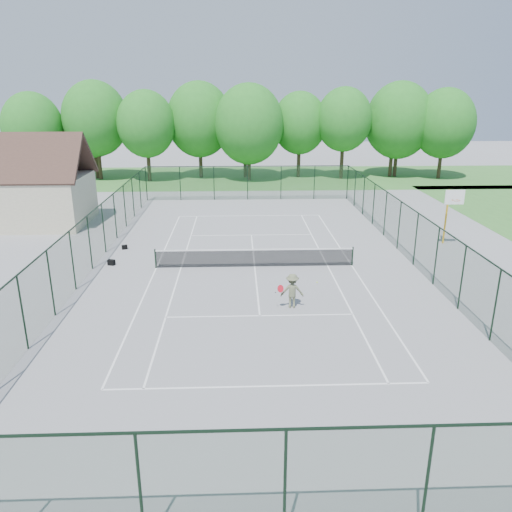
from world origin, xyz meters
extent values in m
plane|color=gray|center=(0.00, 0.00, 0.00)|extent=(140.00, 140.00, 0.00)
cube|color=#428236|center=(0.00, 30.00, 0.01)|extent=(80.00, 16.00, 0.01)
cube|color=white|center=(0.00, 11.88, 0.00)|extent=(10.97, 0.08, 0.01)
cube|color=white|center=(0.00, -11.88, 0.00)|extent=(10.97, 0.08, 0.01)
cube|color=white|center=(0.00, 6.40, 0.00)|extent=(8.23, 0.08, 0.01)
cube|color=white|center=(0.00, -6.40, 0.00)|extent=(8.23, 0.08, 0.01)
cube|color=white|center=(5.49, 0.00, 0.00)|extent=(0.08, 23.77, 0.01)
cube|color=white|center=(-5.49, 0.00, 0.00)|extent=(0.08, 23.77, 0.01)
cube|color=white|center=(4.12, 0.00, 0.00)|extent=(0.08, 23.77, 0.01)
cube|color=white|center=(-4.12, 0.00, 0.00)|extent=(0.08, 23.77, 0.01)
cube|color=white|center=(0.00, 0.00, 0.00)|extent=(0.08, 12.80, 0.01)
cylinder|color=black|center=(-5.50, 0.00, 0.55)|extent=(0.08, 0.08, 1.10)
cylinder|color=black|center=(5.50, 0.00, 0.55)|extent=(0.08, 0.08, 1.10)
cube|color=black|center=(0.00, 0.00, 0.50)|extent=(11.00, 0.02, 0.96)
cube|color=white|center=(0.00, 0.00, 1.00)|extent=(11.00, 0.05, 0.07)
cube|color=#193D20|center=(0.00, 18.00, 1.50)|extent=(18.00, 0.02, 3.00)
cube|color=#193D20|center=(0.00, -18.00, 1.50)|extent=(18.00, 0.02, 3.00)
cube|color=#193D20|center=(9.00, 0.00, 1.50)|extent=(0.02, 36.00, 3.00)
cube|color=#193D20|center=(-9.00, 0.00, 1.50)|extent=(0.02, 36.00, 3.00)
cube|color=black|center=(0.00, 18.00, 3.00)|extent=(18.00, 0.05, 0.05)
cube|color=black|center=(0.00, -18.00, 3.00)|extent=(18.00, 0.05, 0.05)
cube|color=black|center=(9.00, 0.00, 3.00)|extent=(0.05, 36.00, 0.05)
cube|color=black|center=(-9.00, 0.00, 3.00)|extent=(0.05, 36.00, 0.05)
cube|color=beige|center=(-16.00, 10.00, 1.75)|extent=(8.00, 6.00, 3.50)
cube|color=#493128|center=(-16.00, 11.50, 5.00)|extent=(8.60, 3.27, 3.27)
cube|color=#493128|center=(-16.00, 8.50, 5.00)|extent=(8.60, 3.27, 3.27)
cylinder|color=#3E2D1E|center=(-16.50, 30.00, 2.10)|extent=(0.40, 0.40, 4.20)
ellipsoid|color=#2B8827|center=(-16.50, 30.00, 6.00)|extent=(6.40, 6.40, 7.40)
cylinder|color=#3E2D1E|center=(0.00, 30.00, 2.10)|extent=(0.40, 0.40, 4.20)
ellipsoid|color=#2B8827|center=(0.00, 30.00, 6.00)|extent=(6.40, 6.40, 7.40)
cylinder|color=#3E2D1E|center=(16.50, 30.00, 2.10)|extent=(0.40, 0.40, 4.20)
ellipsoid|color=#2B8827|center=(16.50, 30.00, 6.00)|extent=(6.40, 6.40, 7.40)
cylinder|color=gold|center=(12.34, 4.08, 1.75)|extent=(0.12, 0.12, 3.50)
cube|color=gold|center=(12.34, 3.63, 3.35)|extent=(0.08, 0.90, 0.08)
cube|color=white|center=(12.34, 3.18, 3.20)|extent=(1.20, 0.05, 0.90)
torus|color=#C1480D|center=(12.34, 2.95, 3.05)|extent=(0.48, 0.48, 0.02)
cube|color=black|center=(-8.09, 0.57, 0.16)|extent=(0.45, 0.35, 0.31)
cube|color=black|center=(-7.97, 3.55, 0.13)|extent=(0.38, 0.30, 0.26)
imported|color=#626749|center=(1.50, -5.53, 0.80)|extent=(1.08, 0.66, 1.61)
sphere|color=#C2F334|center=(2.69, -5.13, 1.04)|extent=(0.07, 0.07, 0.07)
camera|label=1|loc=(-0.92, -26.30, 9.43)|focal=35.00mm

